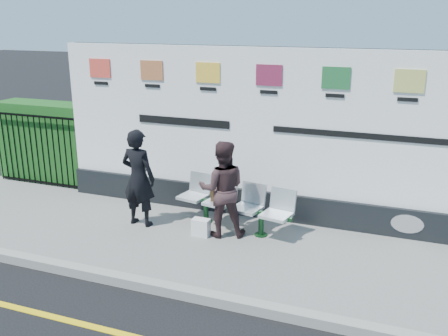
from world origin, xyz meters
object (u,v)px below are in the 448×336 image
object	(u,v)px
woman_left	(138,178)
billboard	(268,147)
bench	(233,216)
woman_right	(222,189)

from	to	relation	value
woman_left	billboard	bearing A→B (deg)	-146.32
billboard	bench	distance (m)	1.36
billboard	woman_left	bearing A→B (deg)	-150.12
bench	woman_left	bearing A→B (deg)	-155.27
bench	woman_left	xyz separation A→B (m)	(-1.57, -0.39, 0.63)
billboard	woman_left	xyz separation A→B (m)	(-1.97, -1.13, -0.45)
billboard	bench	bearing A→B (deg)	-117.95
billboard	woman_right	xyz separation A→B (m)	(-0.47, -1.03, -0.50)
billboard	woman_left	distance (m)	2.31
woman_left	bench	bearing A→B (deg)	-162.31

